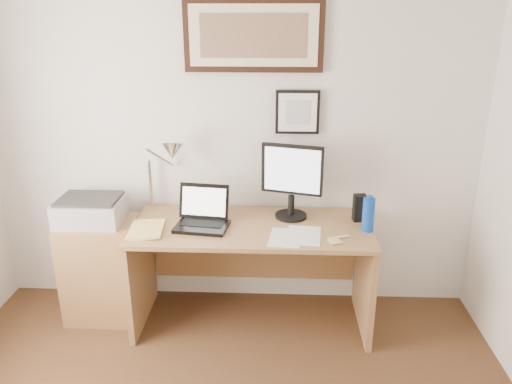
# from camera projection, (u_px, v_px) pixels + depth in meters

# --- Properties ---
(wall_back) EXTENTS (3.50, 0.02, 2.50)m
(wall_back) POSITION_uv_depth(u_px,v_px,m) (233.00, 139.00, 3.52)
(wall_back) COLOR white
(wall_back) RESTS_ON ground
(side_cabinet) EXTENTS (0.50, 0.40, 0.73)m
(side_cabinet) POSITION_uv_depth(u_px,v_px,m) (102.00, 269.00, 3.56)
(side_cabinet) COLOR olive
(side_cabinet) RESTS_ON floor
(water_bottle) EXTENTS (0.08, 0.08, 0.22)m
(water_bottle) POSITION_uv_depth(u_px,v_px,m) (368.00, 215.00, 3.22)
(water_bottle) COLOR #0D45B3
(water_bottle) RESTS_ON desk
(bottle_cap) EXTENTS (0.04, 0.04, 0.02)m
(bottle_cap) POSITION_uv_depth(u_px,v_px,m) (370.00, 197.00, 3.18)
(bottle_cap) COLOR #0D45B3
(bottle_cap) RESTS_ON water_bottle
(speaker) EXTENTS (0.09, 0.08, 0.19)m
(speaker) POSITION_uv_depth(u_px,v_px,m) (360.00, 208.00, 3.38)
(speaker) COLOR black
(speaker) RESTS_ON desk
(paper_sheet_a) EXTENTS (0.23, 0.30, 0.00)m
(paper_sheet_a) POSITION_uv_depth(u_px,v_px,m) (285.00, 238.00, 3.16)
(paper_sheet_a) COLOR white
(paper_sheet_a) RESTS_ON desk
(paper_sheet_b) EXTENTS (0.24, 0.32, 0.00)m
(paper_sheet_b) POSITION_uv_depth(u_px,v_px,m) (304.00, 235.00, 3.18)
(paper_sheet_b) COLOR white
(paper_sheet_b) RESTS_ON desk
(sticky_pad) EXTENTS (0.09, 0.09, 0.01)m
(sticky_pad) POSITION_uv_depth(u_px,v_px,m) (335.00, 241.00, 3.09)
(sticky_pad) COLOR #D6D065
(sticky_pad) RESTS_ON desk
(marker_pen) EXTENTS (0.14, 0.06, 0.02)m
(marker_pen) POSITION_uv_depth(u_px,v_px,m) (339.00, 237.00, 3.14)
(marker_pen) COLOR silver
(marker_pen) RESTS_ON desk
(book) EXTENTS (0.24, 0.32, 0.02)m
(book) POSITION_uv_depth(u_px,v_px,m) (129.00, 230.00, 3.24)
(book) COLOR #F0D371
(book) RESTS_ON desk
(desk) EXTENTS (1.60, 0.70, 0.75)m
(desk) POSITION_uv_depth(u_px,v_px,m) (252.00, 251.00, 3.50)
(desk) COLOR olive
(desk) RESTS_ON floor
(laptop) EXTENTS (0.37, 0.34, 0.26)m
(laptop) POSITION_uv_depth(u_px,v_px,m) (203.00, 217.00, 3.32)
(laptop) COLOR black
(laptop) RESTS_ON desk
(lcd_monitor) EXTENTS (0.41, 0.22, 0.52)m
(lcd_monitor) POSITION_uv_depth(u_px,v_px,m) (292.00, 178.00, 3.37)
(lcd_monitor) COLOR black
(lcd_monitor) RESTS_ON desk
(printer) EXTENTS (0.44, 0.34, 0.18)m
(printer) POSITION_uv_depth(u_px,v_px,m) (91.00, 210.00, 3.42)
(printer) COLOR #A8A8AB
(printer) RESTS_ON side_cabinet
(desk_lamp) EXTENTS (0.29, 0.27, 0.53)m
(desk_lamp) POSITION_uv_depth(u_px,v_px,m) (170.00, 154.00, 3.38)
(desk_lamp) COLOR silver
(desk_lamp) RESTS_ON desk
(picture_large) EXTENTS (0.92, 0.04, 0.47)m
(picture_large) POSITION_uv_depth(u_px,v_px,m) (254.00, 36.00, 3.24)
(picture_large) COLOR black
(picture_large) RESTS_ON wall_back
(picture_small) EXTENTS (0.30, 0.03, 0.30)m
(picture_small) POSITION_uv_depth(u_px,v_px,m) (297.00, 112.00, 3.40)
(picture_small) COLOR black
(picture_small) RESTS_ON wall_back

